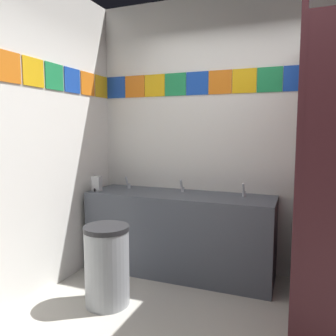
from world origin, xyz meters
TOP-DOWN VIEW (x-y plane):
  - wall_back at (-0.00, 1.47)m, footprint 3.63×0.09m
  - wall_side at (-1.85, 0.00)m, footprint 0.09×2.85m
  - vanity_counter at (-0.82, 1.14)m, footprint 1.89×0.57m
  - faucet_left at (-1.45, 1.23)m, footprint 0.04×0.10m
  - faucet_center at (-0.82, 1.23)m, footprint 0.04×0.10m
  - faucet_right at (-0.19, 1.23)m, footprint 0.04×0.10m
  - soap_dispenser at (-1.68, 0.97)m, footprint 0.09×0.09m
  - stall_divider at (0.46, 0.46)m, footprint 0.92×1.42m
  - trash_bin at (-1.17, 0.32)m, footprint 0.38×0.38m

SIDE VIEW (x-z plane):
  - trash_bin at x=-1.17m, z-range 0.00..0.68m
  - vanity_counter at x=-0.82m, z-range 0.02..0.84m
  - faucet_left at x=-1.45m, z-range 0.80..0.95m
  - faucet_center at x=-0.82m, z-range 0.80..0.95m
  - faucet_right at x=-0.19m, z-range 0.80..0.95m
  - soap_dispenser at x=-1.68m, z-range 0.82..0.98m
  - stall_divider at x=0.46m, z-range 0.00..2.20m
  - wall_side at x=-1.85m, z-range 0.00..2.82m
  - wall_back at x=0.00m, z-range 0.00..2.82m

